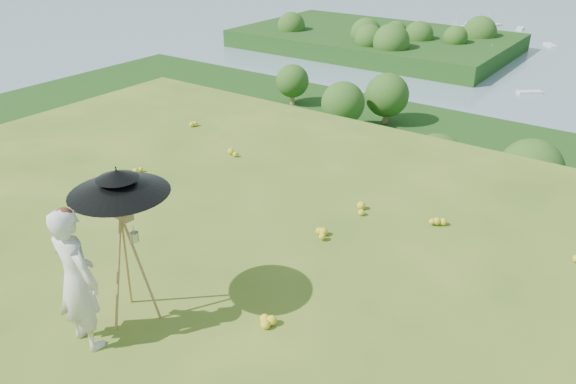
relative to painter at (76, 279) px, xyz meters
The scene contains 9 objects.
ground 1.78m from the painter, 117.51° to the left, with size 14.00×14.00×0.00m, color #456A1E.
forest_slope 47.07m from the painter, 91.13° to the left, with size 140.00×56.00×22.00m, color #193D10.
peninsula 176.29m from the painter, 115.84° to the left, with size 90.00×60.00×12.00m, color #193D10, non-canonical shape.
slope_trees 39.69m from the painter, 91.13° to the left, with size 110.00×50.00×6.00m, color #245118, non-canonical shape.
wildflowers 1.95m from the painter, 113.80° to the left, with size 10.00×10.50×0.12m, color gold, non-canonical shape.
painter is the anchor object (origin of this frame).
field_easel 0.61m from the painter, 81.19° to the left, with size 0.65×0.65×1.70m, color #AA7547, non-canonical shape.
sun_umbrella 1.04m from the painter, 81.72° to the left, with size 1.10×1.10×0.56m, color black, non-canonical shape.
painter_cap 0.81m from the painter, ahead, with size 0.19×0.23×0.10m, color #C06A69, non-canonical shape.
Camera 1 is at (5.42, -4.09, 4.37)m, focal length 35.00 mm.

